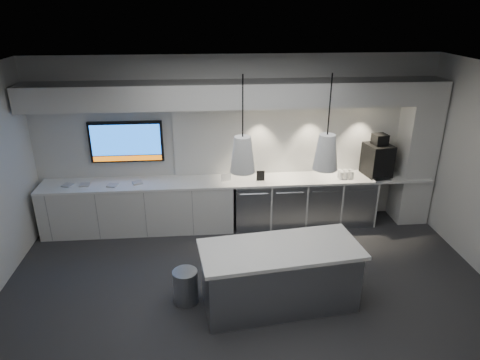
{
  "coord_description": "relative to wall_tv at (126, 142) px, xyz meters",
  "views": [
    {
      "loc": [
        -0.55,
        -4.73,
        3.77
      ],
      "look_at": [
        -0.05,
        1.1,
        1.34
      ],
      "focal_mm": 32.0,
      "sensor_mm": 36.0,
      "label": 1
    }
  ],
  "objects": [
    {
      "name": "floor",
      "position": [
        1.9,
        -2.45,
        -1.56
      ],
      "size": [
        7.0,
        7.0,
        0.0
      ],
      "primitive_type": "plane",
      "color": "#2A2A2D",
      "rests_on": "ground"
    },
    {
      "name": "ceiling",
      "position": [
        1.9,
        -2.45,
        1.44
      ],
      "size": [
        7.0,
        7.0,
        0.0
      ],
      "primitive_type": "plane",
      "rotation": [
        3.14,
        0.0,
        0.0
      ],
      "color": "black",
      "rests_on": "wall_back"
    },
    {
      "name": "wall_back",
      "position": [
        1.9,
        0.05,
        -0.06
      ],
      "size": [
        7.0,
        0.0,
        7.0
      ],
      "primitive_type": "plane",
      "rotation": [
        1.57,
        0.0,
        0.0
      ],
      "color": "silver",
      "rests_on": "floor"
    },
    {
      "name": "wall_front",
      "position": [
        1.9,
        -4.95,
        -0.06
      ],
      "size": [
        7.0,
        0.0,
        7.0
      ],
      "primitive_type": "plane",
      "rotation": [
        -1.57,
        0.0,
        0.0
      ],
      "color": "silver",
      "rests_on": "floor"
    },
    {
      "name": "back_counter",
      "position": [
        1.9,
        -0.27,
        -0.68
      ],
      "size": [
        6.8,
        0.65,
        0.04
      ],
      "primitive_type": "cube",
      "color": "white",
      "rests_on": "left_base_cabinets"
    },
    {
      "name": "left_base_cabinets",
      "position": [
        0.15,
        -0.27,
        -1.13
      ],
      "size": [
        3.3,
        0.63,
        0.86
      ],
      "primitive_type": "cube",
      "color": "silver",
      "rests_on": "floor"
    },
    {
      "name": "fridge_unit_a",
      "position": [
        2.15,
        -0.27,
        -1.13
      ],
      "size": [
        0.6,
        0.61,
        0.85
      ],
      "primitive_type": "cube",
      "color": "#9B9FA4",
      "rests_on": "floor"
    },
    {
      "name": "fridge_unit_b",
      "position": [
        2.78,
        -0.27,
        -1.13
      ],
      "size": [
        0.6,
        0.61,
        0.85
      ],
      "primitive_type": "cube",
      "color": "#9B9FA4",
      "rests_on": "floor"
    },
    {
      "name": "fridge_unit_c",
      "position": [
        3.41,
        -0.27,
        -1.13
      ],
      "size": [
        0.6,
        0.61,
        0.85
      ],
      "primitive_type": "cube",
      "color": "#9B9FA4",
      "rests_on": "floor"
    },
    {
      "name": "fridge_unit_d",
      "position": [
        4.04,
        -0.27,
        -1.13
      ],
      "size": [
        0.6,
        0.61,
        0.85
      ],
      "primitive_type": "cube",
      "color": "#9B9FA4",
      "rests_on": "floor"
    },
    {
      "name": "backsplash",
      "position": [
        3.1,
        0.03,
        -0.01
      ],
      "size": [
        4.6,
        0.03,
        1.3
      ],
      "primitive_type": "cube",
      "color": "silver",
      "rests_on": "wall_back"
    },
    {
      "name": "soffit",
      "position": [
        1.9,
        -0.25,
        0.84
      ],
      "size": [
        6.9,
        0.6,
        0.4
      ],
      "primitive_type": "cube",
      "color": "silver",
      "rests_on": "wall_back"
    },
    {
      "name": "column",
      "position": [
        5.1,
        -0.25,
        -0.26
      ],
      "size": [
        0.55,
        0.55,
        2.6
      ],
      "primitive_type": "cube",
      "color": "silver",
      "rests_on": "floor"
    },
    {
      "name": "wall_tv",
      "position": [
        0.0,
        0.0,
        0.0
      ],
      "size": [
        1.25,
        0.07,
        0.72
      ],
      "color": "black",
      "rests_on": "wall_back"
    },
    {
      "name": "island",
      "position": [
        2.27,
        -2.53,
        -1.12
      ],
      "size": [
        2.16,
        1.13,
        0.88
      ],
      "rotation": [
        0.0,
        0.0,
        0.12
      ],
      "color": "#9B9FA4",
      "rests_on": "floor"
    },
    {
      "name": "bin",
      "position": [
        1.03,
        -2.37,
        -1.32
      ],
      "size": [
        0.4,
        0.4,
        0.48
      ],
      "primitive_type": "cylinder",
      "rotation": [
        0.0,
        0.0,
        0.19
      ],
      "color": "#9B9FA4",
      "rests_on": "floor"
    },
    {
      "name": "coffee_machine",
      "position": [
        4.4,
        -0.25,
        -0.35
      ],
      "size": [
        0.49,
        0.64,
        0.76
      ],
      "rotation": [
        0.0,
        0.0,
        0.17
      ],
      "color": "black",
      "rests_on": "back_counter"
    },
    {
      "name": "sign_black",
      "position": [
        2.29,
        -0.34,
        -0.57
      ],
      "size": [
        0.14,
        0.02,
        0.18
      ],
      "primitive_type": "cube",
      "rotation": [
        0.0,
        0.0,
        -0.03
      ],
      "color": "black",
      "rests_on": "back_counter"
    },
    {
      "name": "sign_white",
      "position": [
        1.69,
        -0.31,
        -0.59
      ],
      "size": [
        0.18,
        0.08,
        0.14
      ],
      "primitive_type": "cube",
      "rotation": [
        0.0,
        0.0,
        0.33
      ],
      "color": "white",
      "rests_on": "back_counter"
    },
    {
      "name": "cup_cluster",
      "position": [
        3.8,
        -0.36,
        -0.59
      ],
      "size": [
        0.26,
        0.17,
        0.14
      ],
      "primitive_type": null,
      "color": "silver",
      "rests_on": "back_counter"
    },
    {
      "name": "tray_a",
      "position": [
        -1.0,
        -0.3,
        -0.65
      ],
      "size": [
        0.2,
        0.2,
        0.02
      ],
      "primitive_type": "cube",
      "rotation": [
        0.0,
        0.0,
        -0.34
      ],
      "color": "#B5B5B5",
      "rests_on": "back_counter"
    },
    {
      "name": "tray_b",
      "position": [
        -0.71,
        -0.31,
        -0.65
      ],
      "size": [
        0.16,
        0.16,
        0.02
      ],
      "primitive_type": "cube",
      "rotation": [
        0.0,
        0.0,
        0.0
      ],
      "color": "#B5B5B5",
      "rests_on": "back_counter"
    },
    {
      "name": "tray_c",
      "position": [
        -0.24,
        -0.37,
        -0.65
      ],
      "size": [
        0.2,
        0.2,
        0.02
      ],
      "primitive_type": "cube",
      "rotation": [
        0.0,
        0.0,
        -0.26
      ],
      "color": "#B5B5B5",
      "rests_on": "back_counter"
    },
    {
      "name": "tray_d",
      "position": [
        0.17,
        -0.29,
        -0.65
      ],
      "size": [
        0.2,
        0.2,
        0.02
      ],
      "primitive_type": "cube",
      "rotation": [
        0.0,
        0.0,
        0.33
      ],
      "color": "#B5B5B5",
      "rests_on": "back_counter"
    },
    {
      "name": "pendant_left",
      "position": [
        1.78,
        -2.53,
        0.59
      ],
      "size": [
        0.3,
        0.3,
        1.12
      ],
      "color": "silver",
      "rests_on": "ceiling"
    },
    {
      "name": "pendant_right",
      "position": [
        2.76,
        -2.53,
        0.59
      ],
      "size": [
        0.3,
        0.3,
        1.12
      ],
      "color": "silver",
      "rests_on": "ceiling"
    }
  ]
}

